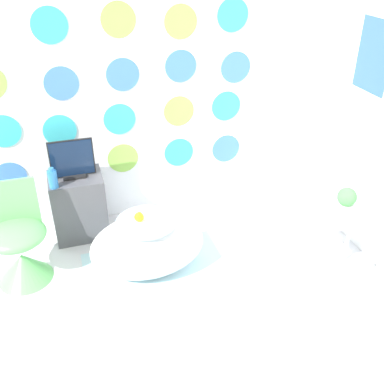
# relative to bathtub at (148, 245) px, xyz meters

# --- Properties ---
(ground_plane) EXTENTS (12.00, 12.00, 0.00)m
(ground_plane) POSITION_rel_bathtub_xyz_m (0.01, -1.05, -0.24)
(ground_plane) COLOR silver
(wall_back_dotted) EXTENTS (4.51, 0.05, 2.60)m
(wall_back_dotted) POSITION_rel_bathtub_xyz_m (0.01, 0.90, 1.05)
(wall_back_dotted) COLOR white
(wall_back_dotted) RESTS_ON ground_plane
(wall_right) EXTENTS (0.06, 2.93, 2.60)m
(wall_right) POSITION_rel_bathtub_xyz_m (1.79, -0.08, 1.06)
(wall_right) COLOR white
(wall_right) RESTS_ON ground_plane
(rug) EXTENTS (1.11, 0.92, 0.01)m
(rug) POSITION_rel_bathtub_xyz_m (0.05, -0.11, -0.24)
(rug) COLOR silver
(rug) RESTS_ON ground_plane
(bathtub) EXTENTS (0.88, 0.56, 0.48)m
(bathtub) POSITION_rel_bathtub_xyz_m (0.00, 0.00, 0.00)
(bathtub) COLOR white
(bathtub) RESTS_ON ground_plane
(rubber_duck) EXTENTS (0.07, 0.08, 0.09)m
(rubber_duck) POSITION_rel_bathtub_xyz_m (-0.05, -0.01, 0.28)
(rubber_duck) COLOR yellow
(rubber_duck) RESTS_ON bathtub
(chair) EXTENTS (0.43, 0.43, 0.77)m
(chair) POSITION_rel_bathtub_xyz_m (-0.93, 0.20, 0.02)
(chair) COLOR #66C166
(chair) RESTS_ON ground_plane
(tv_cabinet) EXTENTS (0.44, 0.37, 0.57)m
(tv_cabinet) POSITION_rel_bathtub_xyz_m (-0.45, 0.67, 0.04)
(tv_cabinet) COLOR #4C4C51
(tv_cabinet) RESTS_ON ground_plane
(tv) EXTENTS (0.36, 0.12, 0.33)m
(tv) POSITION_rel_bathtub_xyz_m (-0.45, 0.67, 0.48)
(tv) COLOR black
(tv) RESTS_ON tv_cabinet
(vase) EXTENTS (0.07, 0.07, 0.17)m
(vase) POSITION_rel_bathtub_xyz_m (-0.62, 0.54, 0.41)
(vase) COLOR #2D72B7
(vase) RESTS_ON tv_cabinet
(side_table) EXTENTS (0.49, 0.36, 0.54)m
(side_table) POSITION_rel_bathtub_xyz_m (1.42, -0.41, 0.19)
(side_table) COLOR silver
(side_table) RESTS_ON ground_plane
(potted_plant_left) EXTENTS (0.14, 0.14, 0.19)m
(potted_plant_left) POSITION_rel_bathtub_xyz_m (1.42, -0.41, 0.39)
(potted_plant_left) COLOR white
(potted_plant_left) RESTS_ON side_table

